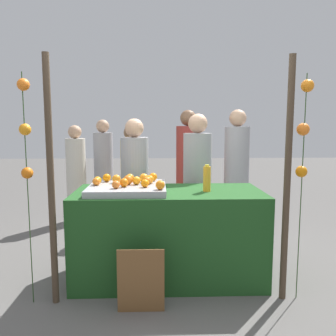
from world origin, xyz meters
The scene contains 31 objects.
ground_plane centered at (0.00, 0.00, 0.00)m, with size 24.00×24.00×0.00m, color #565451.
stall_counter centered at (0.00, 0.00, 0.44)m, with size 1.79×0.80×0.87m, color #1E4C1E.
orange_tray centered at (-0.39, -0.02, 0.90)m, with size 0.72×0.68×0.06m, color #9EA0A5.
orange_0 centered at (-0.20, 0.00, 0.97)m, with size 0.08×0.08×0.08m, color orange.
orange_1 centered at (-0.22, -0.14, 0.97)m, with size 0.07×0.07×0.07m, color orange.
orange_2 centered at (-0.51, 0.10, 0.97)m, with size 0.08×0.08×0.08m, color orange.
orange_3 centered at (-0.24, 0.14, 0.97)m, with size 0.09×0.09×0.09m, color orange.
orange_4 centered at (-0.68, -0.02, 0.97)m, with size 0.07×0.07×0.07m, color orange.
orange_5 centered at (-0.48, -0.19, 0.97)m, with size 0.07×0.07×0.07m, color orange.
orange_6 centered at (-0.15, 0.22, 0.97)m, with size 0.08×0.08×0.08m, color orange.
orange_7 centered at (-0.31, 0.00, 0.97)m, with size 0.08×0.08×0.08m, color orange.
orange_8 centered at (-0.39, 0.00, 0.98)m, with size 0.09×0.09×0.09m, color orange.
orange_9 centered at (-0.18, 0.07, 0.97)m, with size 0.08×0.08×0.08m, color orange.
orange_10 centered at (-0.38, 0.17, 0.97)m, with size 0.08×0.08×0.08m, color orange.
orange_11 centered at (-0.41, -0.12, 0.97)m, with size 0.08×0.08×0.08m, color orange.
orange_12 centered at (-0.68, 0.04, 0.97)m, with size 0.07×0.07×0.07m, color orange.
orange_13 centered at (-0.61, 0.18, 0.97)m, with size 0.08×0.08×0.08m, color orange.
orange_14 centered at (-0.08, -0.26, 0.97)m, with size 0.08×0.08×0.08m, color orange.
juice_bottle centered at (0.36, -0.04, 0.99)m, with size 0.07×0.07×0.26m.
chalkboard_sign centered at (-0.24, -0.61, 0.25)m, with size 0.38×0.03×0.53m.
vendor_left centered at (-0.36, 0.68, 0.73)m, with size 0.31×0.31×1.57m.
vendor_right centered at (0.35, 0.66, 0.75)m, with size 0.32×0.32×1.62m.
crowd_person_0 centered at (0.99, 1.42, 0.79)m, with size 0.34×0.34×1.70m.
crowd_person_1 centered at (0.34, 1.74, 0.79)m, with size 0.34×0.34×1.71m.
crowd_person_2 centered at (-0.99, 2.46, 0.73)m, with size 0.32×0.32×1.58m.
crowd_person_3 centered at (-0.47, 1.56, 0.69)m, with size 0.30×0.30×1.49m.
crowd_person_4 centered at (-1.35, 2.04, 0.69)m, with size 0.30×0.30×1.49m.
canopy_post_left centered at (-0.98, -0.44, 1.03)m, with size 0.06×0.06×2.06m, color #473828.
canopy_post_right centered at (0.98, -0.44, 1.03)m, with size 0.06×0.06×2.06m, color #473828.
garland_strand_left centered at (-1.16, -0.44, 1.45)m, with size 0.10×0.11×1.91m.
garland_strand_right centered at (1.10, -0.44, 1.47)m, with size 0.12×0.10×1.91m.
Camera 1 is at (-0.12, -3.24, 1.50)m, focal length 36.82 mm.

